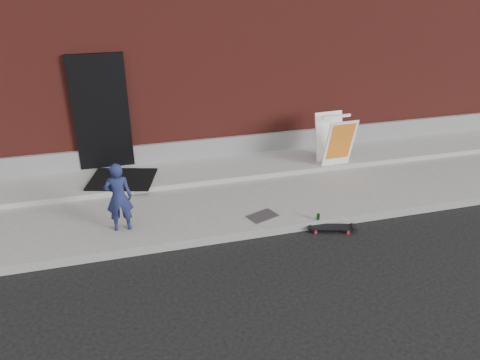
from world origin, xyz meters
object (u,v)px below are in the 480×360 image
object	(u,v)px
child	(119,197)
pizza_sign	(335,139)
skateboard	(331,227)
soda_can	(318,217)

from	to	relation	value
child	pizza_sign	xyz separation A→B (m)	(4.34, 1.37, 0.03)
skateboard	pizza_sign	world-z (taller)	pizza_sign
pizza_sign	soda_can	xyz separation A→B (m)	(-1.17, -1.93, -0.55)
skateboard	pizza_sign	size ratio (longest dim) A/B	0.78
child	pizza_sign	distance (m)	4.55
child	soda_can	xyz separation A→B (m)	(3.16, -0.56, -0.52)
child	skateboard	world-z (taller)	child
pizza_sign	child	bearing A→B (deg)	-162.48
child	skateboard	bearing A→B (deg)	171.07
skateboard	child	bearing A→B (deg)	167.72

